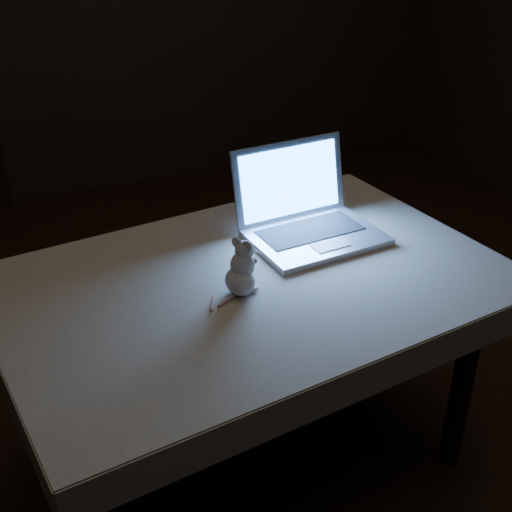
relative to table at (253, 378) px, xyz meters
name	(u,v)px	position (x,y,z in m)	size (l,w,h in m)	color
floor	(285,449)	(0.12, 0.00, -0.35)	(5.00, 5.00, 0.00)	black
table	(253,378)	(0.00, 0.00, 0.00)	(1.32, 0.85, 0.71)	black
tablecloth	(255,288)	(0.02, 0.02, 0.31)	(1.43, 0.95, 0.10)	beige
laptop	(318,201)	(0.27, 0.12, 0.50)	(0.40, 0.35, 0.27)	#BBBBC0
plush_mouse	(240,268)	(-0.07, -0.06, 0.44)	(0.12, 0.12, 0.16)	silver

